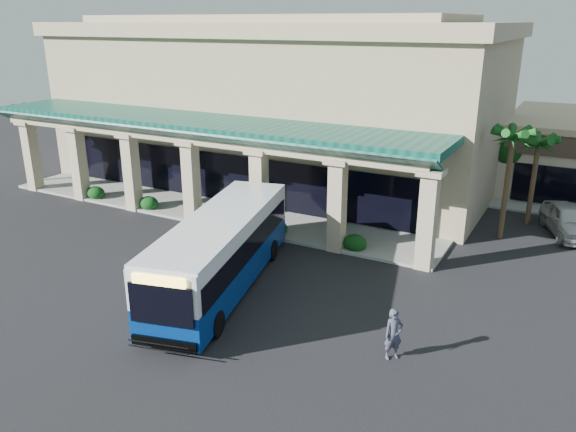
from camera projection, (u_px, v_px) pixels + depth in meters
The scene contains 10 objects.
ground at pixel (257, 284), 24.77m from camera, with size 110.00×110.00×0.00m, color black.
main_building at pixel (278, 100), 39.79m from camera, with size 30.80×14.80×11.35m, color tan, non-canonical shape.
arcade at pixel (201, 166), 33.10m from camera, with size 30.00×6.20×5.70m, color #0B4237, non-canonical shape.
palm_0 at pixel (508, 178), 28.94m from camera, with size 2.40×2.40×6.60m, color #114113, non-canonical shape.
palm_1 at pixel (534, 175), 31.10m from camera, with size 2.40×2.40×5.80m, color #114113, non-canonical shape.
palm_2 at pixel (32, 140), 39.34m from camera, with size 2.40×2.40×6.20m, color #114113, non-canonical shape.
broadleaf_tree at pixel (509, 161), 36.32m from camera, with size 2.60×2.60×4.81m, color #0B330D, non-canonical shape.
transit_bus at pixel (222, 253), 23.90m from camera, with size 2.71×11.65×3.25m, color navy, non-canonical shape.
pedestrian at pixel (394, 334), 19.02m from camera, with size 0.67×0.44×1.84m, color #414357.
car_silver at pixel (569, 220), 30.18m from camera, with size 1.98×4.91×1.67m, color silver.
Camera 1 is at (11.99, -18.99, 10.96)m, focal length 35.00 mm.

